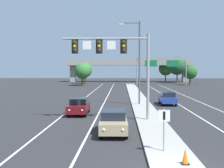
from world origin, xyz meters
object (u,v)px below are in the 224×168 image
Objects in this scene: median_sign_post at (164,124)px; tree_far_right_a at (190,72)px; car_oncoming_tan at (113,122)px; tree_far_left_b at (82,72)px; tree_far_left_c at (83,71)px; street_lamp_median at (138,57)px; tree_far_left_a at (85,70)px; car_oncoming_darkred at (79,106)px; traffic_cone_median_nose at (185,156)px; tree_far_right_b at (177,66)px; highway_sign_gantry at (162,62)px; tree_far_right_c at (166,69)px; overhead_signal_mast at (118,56)px; car_receding_blue at (167,98)px.

tree_far_right_a reaches higher than median_sign_post.
tree_far_left_b is (-9.93, 58.21, 2.91)m from car_oncoming_tan.
tree_far_left_c is (-12.34, 61.45, 2.33)m from median_sign_post.
tree_far_left_b reaches higher than car_oncoming_tan.
street_lamp_median reaches higher than tree_far_left_a.
median_sign_post is 0.22× the size of street_lamp_median.
traffic_cone_median_nose is (6.98, -15.21, -0.31)m from car_oncoming_darkred.
car_oncoming_tan is at bearing -81.22° from tree_far_left_a.
tree_far_right_b reaches higher than traffic_cone_median_nose.
tree_far_right_b is at bearing 71.63° from car_oncoming_darkred.
street_lamp_median is 2.22× the size of car_oncoming_tan.
tree_far_left_c is at bearing 99.61° from car_oncoming_tan.
tree_far_right_b reaches higher than tree_far_left_c.
tree_far_left_b is at bearing -175.01° from tree_far_right_a.
tree_far_left_a reaches higher than tree_far_left_b.
traffic_cone_median_nose is 66.65m from highway_sign_gantry.
car_oncoming_tan is (-2.48, -15.92, -4.97)m from street_lamp_median.
tree_far_right_b is at bearing 79.69° from traffic_cone_median_nose.
highway_sign_gantry is at bearing 79.29° from car_oncoming_tan.
tree_far_right_c is at bearing 46.17° from tree_far_left_c.
car_oncoming_darkred is 16.74m from traffic_cone_median_nose.
car_oncoming_darkred is 53.12m from highway_sign_gantry.
car_oncoming_tan is 0.65× the size of tree_far_right_c.
car_oncoming_darkred is at bearing 114.66° from traffic_cone_median_nose.
tree_far_right_c is at bearing 82.14° from traffic_cone_median_nose.
highway_sign_gantry is at bearing 2.46° from tree_far_left_b.
tree_far_left_c reaches higher than tree_far_left_b.
overhead_signal_mast is 13.16m from traffic_cone_median_nose.
street_lamp_median reaches higher than traffic_cone_median_nose.
highway_sign_gantry is (4.96, 42.55, 5.34)m from car_receding_blue.
highway_sign_gantry is 15.74m from tree_far_right_b.
tree_far_left_c is at bearing -148.96° from tree_far_right_b.
car_receding_blue is at bearing 9.79° from street_lamp_median.
overhead_signal_mast is at bearing -79.27° from tree_far_left_c.
tree_far_left_b is (-12.67, 62.95, 2.14)m from median_sign_post.
tree_far_right_a reaches higher than car_oncoming_darkred.
highway_sign_gantry reaches higher than traffic_cone_median_nose.
tree_far_right_a is 0.91× the size of tree_far_left_c.
car_receding_blue is 52.51m from tree_far_left_a.
street_lamp_median reaches higher than tree_far_left_b.
street_lamp_median reaches higher than car_oncoming_tan.
car_oncoming_tan is 63.75m from tree_far_right_a.
overhead_signal_mast is 1.05× the size of tree_far_right_c.
median_sign_post is 0.32× the size of tree_far_right_c.
median_sign_post is at bearing -99.27° from car_receding_blue.
overhead_signal_mast reaches higher than tree_far_right_c.
tree_far_left_b is (-6.34, 49.84, 2.91)m from car_oncoming_darkred.
street_lamp_median is at bearing -101.39° from highway_sign_gantry.
street_lamp_median is at bearing 78.32° from overhead_signal_mast.
median_sign_post is 2.97× the size of traffic_cone_median_nose.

